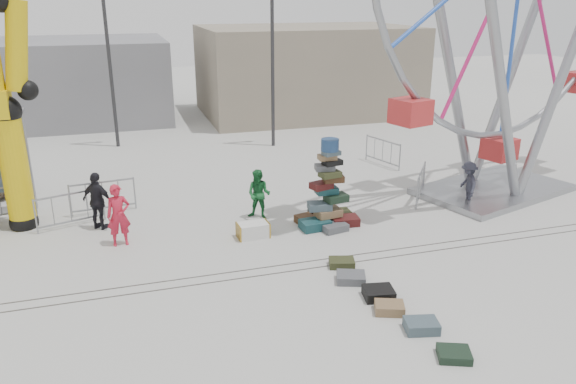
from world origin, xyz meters
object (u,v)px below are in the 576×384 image
object	(u,v)px
barricade_wheel_front	(421,184)
pedestrian_green	(259,194)
pedestrian_grey	(468,184)
steamer_trunk	(253,230)
lamp_post_right	(274,48)
lamp_post_left	(110,48)
suitcase_tower	(327,201)
barricade_dummy_a	(0,204)
barricade_wheel_back	(383,152)
pedestrian_red	(119,215)
barricade_dummy_b	(70,210)
barricade_dummy_c	(103,197)
pedestrian_black	(98,201)

from	to	relation	value
barricade_wheel_front	pedestrian_green	distance (m)	5.75
pedestrian_grey	steamer_trunk	bearing A→B (deg)	-73.55
lamp_post_right	lamp_post_left	size ratio (longest dim) A/B	1.00
suitcase_tower	barricade_dummy_a	distance (m)	10.23
barricade_dummy_a	barricade_wheel_back	distance (m)	14.29
lamp_post_left	pedestrian_red	world-z (taller)	lamp_post_left
suitcase_tower	barricade_dummy_b	xyz separation A→B (m)	(-7.54, 2.12, -0.21)
lamp_post_left	barricade_dummy_c	distance (m)	9.58
lamp_post_right	barricade_dummy_b	world-z (taller)	lamp_post_right
barricade_dummy_a	barricade_dummy_c	bearing A→B (deg)	-15.15
barricade_dummy_c	barricade_wheel_back	world-z (taller)	same
suitcase_tower	lamp_post_left	bearing A→B (deg)	114.36
steamer_trunk	pedestrian_black	size ratio (longest dim) A/B	0.52
pedestrian_green	barricade_dummy_c	bearing A→B (deg)	-168.60
pedestrian_green	barricade_dummy_b	bearing A→B (deg)	-156.63
lamp_post_left	barricade_dummy_a	size ratio (longest dim) A/B	4.00
barricade_dummy_b	lamp_post_left	bearing A→B (deg)	62.70
lamp_post_right	steamer_trunk	distance (m)	11.42
lamp_post_left	barricade_wheel_back	distance (m)	12.82
barricade_dummy_b	barricade_wheel_back	distance (m)	12.44
lamp_post_left	barricade_dummy_b	bearing A→B (deg)	-99.55
barricade_dummy_b	pedestrian_green	size ratio (longest dim) A/B	1.26
suitcase_tower	pedestrian_grey	bearing A→B (deg)	-0.56
pedestrian_red	lamp_post_right	bearing A→B (deg)	48.67
barricade_dummy_a	barricade_dummy_c	distance (m)	3.09
lamp_post_left	pedestrian_black	bearing A→B (deg)	-94.46
pedestrian_black	pedestrian_grey	distance (m)	11.87
lamp_post_left	pedestrian_black	distance (m)	10.68
barricade_dummy_b	lamp_post_right	bearing A→B (deg)	23.72
steamer_trunk	barricade_wheel_front	bearing A→B (deg)	10.06
steamer_trunk	barricade_wheel_back	world-z (taller)	barricade_wheel_back
lamp_post_right	barricade_dummy_a	size ratio (longest dim) A/B	4.00
lamp_post_right	barricade_wheel_back	distance (m)	6.80
suitcase_tower	barricade_dummy_c	bearing A→B (deg)	152.96
barricade_dummy_a	pedestrian_green	distance (m)	8.10
lamp_post_left	barricade_wheel_front	xyz separation A→B (m)	(9.79, -10.59, -3.93)
pedestrian_black	barricade_wheel_back	bearing A→B (deg)	-124.39
lamp_post_right	lamp_post_left	xyz separation A→B (m)	(-7.00, 2.00, 0.00)
pedestrian_black	barricade_dummy_a	bearing A→B (deg)	8.79
barricade_wheel_back	lamp_post_left	bearing A→B (deg)	-138.39
pedestrian_red	pedestrian_black	size ratio (longest dim) A/B	1.00
lamp_post_right	pedestrian_red	bearing A→B (deg)	-127.46
lamp_post_right	suitcase_tower	bearing A→B (deg)	-96.32
barricade_dummy_a	pedestrian_black	world-z (taller)	pedestrian_black
barricade_wheel_front	pedestrian_green	size ratio (longest dim) A/B	1.26
barricade_wheel_front	pedestrian_red	xyz separation A→B (m)	(-10.00, -0.82, 0.34)
barricade_dummy_a	barricade_wheel_front	xyz separation A→B (m)	(13.54, -2.19, 0.00)
barricade_wheel_back	pedestrian_black	size ratio (longest dim) A/B	1.13
pedestrian_green	pedestrian_red	bearing A→B (deg)	-135.98
barricade_dummy_a	barricade_wheel_front	size ratio (longest dim) A/B	1.00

